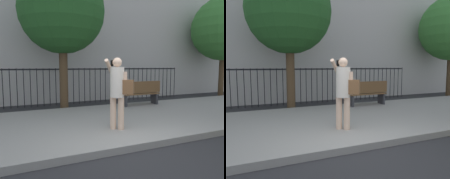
% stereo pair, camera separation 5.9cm
% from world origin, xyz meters
% --- Properties ---
extents(ground_plane, '(60.00, 60.00, 0.00)m').
position_xyz_m(ground_plane, '(0.00, 0.00, 0.00)').
color(ground_plane, '#28282B').
extents(sidewalk, '(28.00, 4.40, 0.15)m').
position_xyz_m(sidewalk, '(0.00, 2.20, 0.07)').
color(sidewalk, gray).
rests_on(sidewalk, ground).
extents(building_facade, '(28.00, 4.00, 9.97)m').
position_xyz_m(building_facade, '(0.00, 8.50, 4.98)').
color(building_facade, '#BCB7B2').
rests_on(building_facade, ground).
extents(iron_fence, '(12.03, 0.04, 1.60)m').
position_xyz_m(iron_fence, '(0.00, 5.90, 1.02)').
color(iron_fence, black).
rests_on(iron_fence, ground).
extents(pedestrian_on_phone, '(0.71, 0.67, 1.74)m').
position_xyz_m(pedestrian_on_phone, '(0.24, 1.11, 1.16)').
color(pedestrian_on_phone, beige).
rests_on(pedestrian_on_phone, sidewalk).
extents(street_bench, '(1.60, 0.45, 0.95)m').
position_xyz_m(street_bench, '(2.50, 3.71, 0.65)').
color(street_bench, brown).
rests_on(street_bench, sidewalk).
extents(street_tree_mid, '(3.16, 3.16, 5.30)m').
position_xyz_m(street_tree_mid, '(-0.29, 4.76, 3.70)').
color(street_tree_mid, '#4C3823').
rests_on(street_tree_mid, ground).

